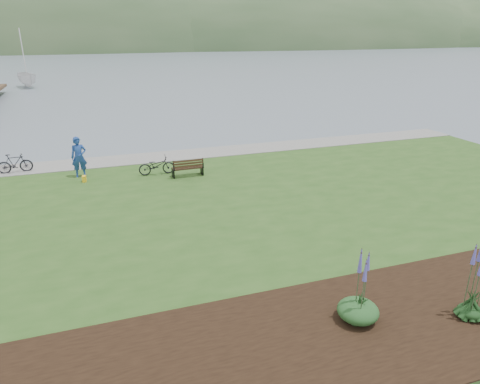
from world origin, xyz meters
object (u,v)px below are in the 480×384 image
object	(u,v)px
park_bench	(188,167)
person	(78,154)
sailboat	(29,88)
bicycle_a	(157,165)

from	to	relation	value
park_bench	person	distance (m)	5.35
park_bench	sailboat	size ratio (longest dim) A/B	0.06
bicycle_a	sailboat	world-z (taller)	sailboat
sailboat	person	bearing A→B (deg)	-98.00
park_bench	bicycle_a	bearing A→B (deg)	149.06
person	bicycle_a	xyz separation A→B (m)	(3.61, -0.87, -0.71)
park_bench	bicycle_a	xyz separation A→B (m)	(-1.41, 0.83, 0.00)
bicycle_a	sailboat	distance (m)	45.35
person	bicycle_a	bearing A→B (deg)	-13.15
park_bench	person	bearing A→B (deg)	160.72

